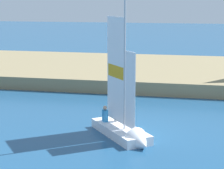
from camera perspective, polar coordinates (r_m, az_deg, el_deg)
name	(u,v)px	position (r m, az deg, el deg)	size (l,w,h in m)	color
shore_bank	(117,70)	(34.62, 0.66, 1.97)	(80.00, 13.90, 0.90)	#897A56
sailboat	(127,128)	(18.99, 1.97, -5.93)	(3.55, 4.04, 6.55)	white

